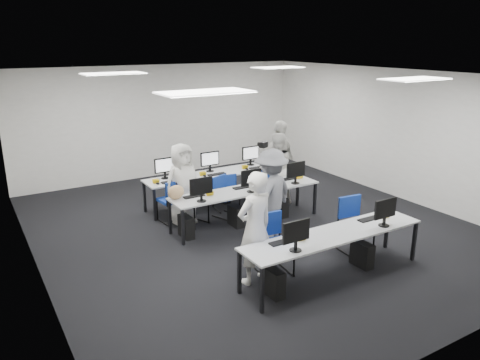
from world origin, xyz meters
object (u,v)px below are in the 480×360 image
desk_front (334,236)px  chair_7 (268,193)px  chair_2 (193,210)px  chair_6 (225,198)px  student_1 (276,169)px  chair_0 (274,255)px  student_0 (255,228)px  chair_1 (355,235)px  student_3 (279,161)px  photographer (271,194)px  chair_5 (171,208)px  chair_4 (267,195)px  chair_3 (226,204)px  student_2 (182,184)px  desk_mid (246,192)px

desk_front → chair_7: 3.53m
chair_2 → chair_6: size_ratio=1.12×
student_1 → chair_0: bearing=57.9°
desk_front → student_1: size_ratio=1.93×
chair_2 → chair_6: chair_2 is taller
student_0 → chair_2: bearing=-102.9°
chair_1 → student_1: student_1 is taller
student_3 → photographer: student_3 is taller
chair_0 → chair_5: (-0.53, 2.94, -0.02)m
chair_7 → student_3: 0.78m
chair_4 → chair_5: bearing=-176.3°
chair_7 → chair_0: bearing=-122.5°
chair_3 → chair_4: size_ratio=1.01×
student_1 → student_3: student_3 is taller
chair_5 → chair_7: size_ratio=1.11×
chair_7 → student_3: bearing=19.1°
desk_front → student_2: (-1.07, 3.33, 0.15)m
chair_5 → chair_1: bearing=-60.0°
student_3 → chair_3: bearing=169.6°
chair_2 → chair_1: bearing=-76.3°
photographer → chair_2: bearing=-76.6°
chair_1 → student_1: (0.26, 2.80, 0.52)m
desk_front → chair_0: 1.00m
chair_5 → student_1: bearing=-11.4°
photographer → chair_6: bearing=-111.8°
student_2 → chair_5: bearing=131.0°
desk_mid → chair_2: bearing=150.1°
student_0 → student_2: student_0 is taller
chair_7 → student_2: (-2.13, -0.01, 0.57)m
chair_2 → chair_4: (1.88, 0.05, -0.03)m
desk_front → student_2: student_2 is taller
chair_0 → photographer: size_ratio=0.56×
desk_mid → chair_2: size_ratio=3.37×
desk_front → chair_4: chair_4 is taller
student_0 → student_1: bearing=-138.8°
chair_2 → student_1: student_1 is taller
desk_mid → student_1: (1.21, 0.68, 0.15)m
chair_6 → student_2: (-1.10, -0.21, 0.56)m
desk_mid → student_1: student_1 is taller
chair_2 → chair_7: size_ratio=1.15×
chair_0 → chair_3: chair_0 is taller
student_1 → student_3: (0.21, 0.18, 0.11)m
chair_2 → student_3: (2.37, 0.32, 0.64)m
student_0 → student_1: student_0 is taller
chair_2 → desk_mid: bearing=-51.7°
desk_mid → chair_7: 1.36m
chair_7 → student_1: size_ratio=0.50×
chair_6 → photographer: (-0.01, -1.78, 0.59)m
desk_front → chair_5: bearing=109.9°
student_0 → photographer: bearing=-141.2°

